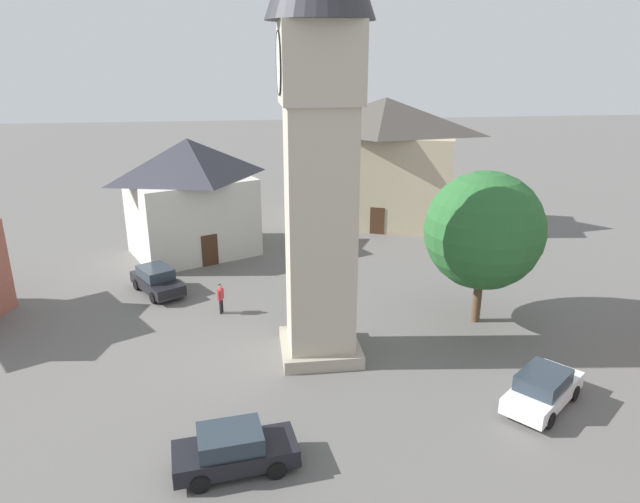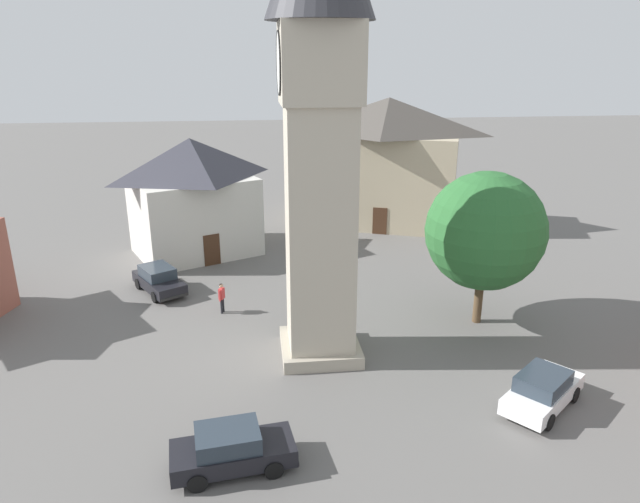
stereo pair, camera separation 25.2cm
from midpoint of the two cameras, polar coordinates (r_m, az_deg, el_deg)
ground_plane at (r=26.90m, az=0.27°, el=-10.14°), size 200.00×200.00×0.00m
clock_tower at (r=23.48m, az=0.32°, el=16.28°), size 4.30×4.30×20.53m
car_blue_kerb at (r=20.18m, az=-8.48°, el=-19.03°), size 2.22×4.31×1.53m
car_silver_kerb at (r=34.36m, az=-15.68°, el=-2.74°), size 4.41×3.57×1.53m
car_red_corner at (r=24.50m, az=21.76°, el=-12.79°), size 3.92×4.26×1.53m
pedestrian at (r=30.80m, az=-9.61°, el=-4.37°), size 0.52×0.34×1.69m
tree at (r=29.20m, az=16.49°, el=1.97°), size 5.91×5.91×7.89m
building_terrace_right at (r=46.02m, az=6.92°, el=8.98°), size 10.06×12.91×10.06m
building_corner_back at (r=39.69m, az=-12.42°, el=5.47°), size 8.97×9.91×7.96m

